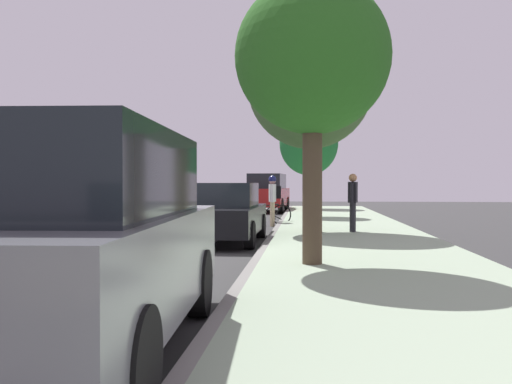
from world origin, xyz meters
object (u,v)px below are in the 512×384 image
(street_tree_near_cyclist, at_px, (312,59))
(street_tree_corner, at_px, (308,138))
(parked_suv_grey_second, at_px, (78,239))
(pedestrian_on_phone, at_px, (353,199))
(bicycle_at_curb, at_px, (268,214))
(street_tree_far_end, at_px, (309,144))
(street_tree_mid_block, at_px, (310,86))
(parked_sedan_black_mid, at_px, (224,213))
(parked_suv_red_far, at_px, (267,192))
(cyclist_with_backpack, at_px, (273,195))

(street_tree_near_cyclist, relative_size, street_tree_corner, 0.90)
(parked_suv_grey_second, height_order, pedestrian_on_phone, parked_suv_grey_second)
(bicycle_at_curb, xyz_separation_m, street_tree_corner, (1.47, 10.63, 3.54))
(bicycle_at_curb, relative_size, street_tree_corner, 0.32)
(street_tree_far_end, bearing_deg, bicycle_at_curb, -115.30)
(street_tree_mid_block, bearing_deg, street_tree_corner, 90.00)
(street_tree_far_end, bearing_deg, pedestrian_on_phone, -80.58)
(parked_suv_grey_second, relative_size, bicycle_at_curb, 2.83)
(pedestrian_on_phone, bearing_deg, street_tree_near_cyclist, -100.62)
(street_tree_corner, distance_m, pedestrian_on_phone, 15.08)
(parked_sedan_black_mid, xyz_separation_m, parked_suv_red_far, (0.05, 15.25, 0.27))
(parked_suv_grey_second, bearing_deg, street_tree_near_cyclist, 65.91)
(street_tree_far_end, xyz_separation_m, pedestrian_on_phone, (1.20, -7.24, -2.04))
(street_tree_near_cyclist, bearing_deg, parked_suv_grey_second, -114.09)
(parked_suv_grey_second, relative_size, cyclist_with_backpack, 2.69)
(cyclist_with_backpack, bearing_deg, bicycle_at_curb, 116.57)
(street_tree_near_cyclist, bearing_deg, cyclist_with_backpack, 97.06)
(parked_sedan_black_mid, distance_m, bicycle_at_curb, 5.95)
(street_tree_mid_block, bearing_deg, parked_suv_red_far, 98.99)
(cyclist_with_backpack, relative_size, street_tree_near_cyclist, 0.37)
(parked_sedan_black_mid, bearing_deg, parked_suv_grey_second, -89.64)
(parked_suv_red_far, distance_m, street_tree_far_end, 6.91)
(bicycle_at_curb, height_order, street_tree_far_end, street_tree_far_end)
(parked_suv_red_far, bearing_deg, street_tree_mid_block, -81.01)
(parked_suv_grey_second, relative_size, street_tree_corner, 0.90)
(parked_suv_red_far, relative_size, street_tree_corner, 0.90)
(street_tree_far_end, bearing_deg, street_tree_near_cyclist, -90.00)
(parked_suv_grey_second, distance_m, cyclist_with_backpack, 14.84)
(street_tree_near_cyclist, xyz_separation_m, pedestrian_on_phone, (1.20, 6.41, -2.55))
(street_tree_near_cyclist, bearing_deg, bicycle_at_curb, 97.96)
(parked_sedan_black_mid, distance_m, street_tree_mid_block, 4.49)
(cyclist_with_backpack, xyz_separation_m, street_tree_near_cyclist, (1.25, -10.08, 2.52))
(street_tree_near_cyclist, height_order, street_tree_corner, street_tree_corner)
(bicycle_at_curb, distance_m, pedestrian_on_phone, 4.96)
(parked_sedan_black_mid, bearing_deg, street_tree_far_end, 76.40)
(parked_suv_grey_second, relative_size, street_tree_near_cyclist, 1.00)
(bicycle_at_curb, distance_m, street_tree_near_cyclist, 11.11)
(cyclist_with_backpack, distance_m, pedestrian_on_phone, 4.41)
(bicycle_at_curb, bearing_deg, street_tree_far_end, 64.70)
(cyclist_with_backpack, bearing_deg, parked_suv_red_far, 95.14)
(parked_suv_red_far, relative_size, street_tree_far_end, 1.12)
(parked_sedan_black_mid, relative_size, parked_suv_red_far, 0.92)
(parked_suv_grey_second, xyz_separation_m, parked_suv_red_far, (-0.01, 24.62, 0.00))
(bicycle_at_curb, bearing_deg, street_tree_mid_block, -70.30)
(pedestrian_on_phone, bearing_deg, parked_suv_red_far, 103.88)
(street_tree_far_end, height_order, street_tree_corner, street_tree_corner)
(street_tree_far_end, bearing_deg, parked_suv_red_far, 108.85)
(cyclist_with_backpack, xyz_separation_m, street_tree_mid_block, (1.25, -3.66, 3.15))
(parked_sedan_black_mid, relative_size, street_tree_far_end, 1.03)
(bicycle_at_curb, relative_size, pedestrian_on_phone, 1.04)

